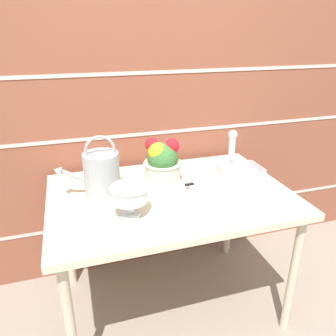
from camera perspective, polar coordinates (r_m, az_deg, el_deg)
The scene contains 9 objects.
ground_plane at distance 2.12m, azimuth 0.35°, elevation -22.37°, with size 12.00×12.00×0.00m, color gray.
brick_wall at distance 2.00m, azimuth -3.90°, elevation 11.24°, with size 3.60×0.08×2.20m.
patio_table at distance 1.71m, azimuth 0.41°, elevation -6.31°, with size 1.21×0.82×0.74m.
watering_can at distance 1.65m, azimuth -11.56°, elevation -0.82°, with size 0.32×0.18×0.31m.
crystal_pedestal_bowl at distance 1.44m, azimuth -6.73°, elevation -4.72°, with size 0.17×0.17×0.14m.
flower_planter at distance 1.75m, azimuth -0.95°, elevation 1.07°, with size 0.21×0.21×0.25m.
glass_decanter at distance 1.68m, azimuth 10.73°, elevation -0.70°, with size 0.10×0.10×0.32m.
figurine_vase at distance 1.54m, azimuth 3.43°, elevation -3.91°, with size 0.08×0.08×0.18m.
wire_tray at distance 1.93m, azimuth 12.52°, elevation -0.66°, with size 0.24×0.17×0.04m.
Camera 1 is at (-0.45, -1.42, 1.51)m, focal length 35.00 mm.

